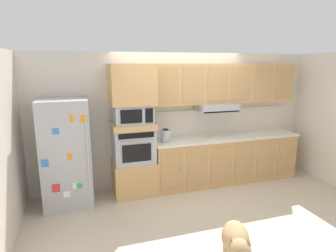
{
  "coord_description": "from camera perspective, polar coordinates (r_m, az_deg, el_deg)",
  "views": [
    {
      "loc": [
        -1.83,
        -4.04,
        2.3
      ],
      "look_at": [
        -0.44,
        0.32,
        1.3
      ],
      "focal_mm": 30.54,
      "sensor_mm": 36.0,
      "label": 1
    }
  ],
  "objects": [
    {
      "name": "ground_plane",
      "position": [
        4.99,
        6.15,
        -15.14
      ],
      "size": [
        9.6,
        9.6,
        0.0
      ],
      "primitive_type": "plane",
      "color": "beige"
    },
    {
      "name": "back_kitchen_wall",
      "position": [
        5.56,
        1.86,
        1.47
      ],
      "size": [
        6.2,
        0.12,
        2.5
      ],
      "primitive_type": "cube",
      "color": "beige",
      "rests_on": "ground"
    },
    {
      "name": "side_panel_left",
      "position": [
        4.29,
        -30.21,
        -3.54
      ],
      "size": [
        0.12,
        7.1,
        2.5
      ],
      "primitive_type": "cube",
      "color": "beige",
      "rests_on": "ground"
    },
    {
      "name": "refrigerator",
      "position": [
        4.93,
        -19.67,
        -5.11
      ],
      "size": [
        0.76,
        0.73,
        1.76
      ],
      "color": "#ADADB2",
      "rests_on": "ground"
    },
    {
      "name": "oven_base_cabinet",
      "position": [
        5.26,
        -6.74,
        -10.06
      ],
      "size": [
        0.74,
        0.62,
        0.6
      ],
      "primitive_type": "cube",
      "color": "tan",
      "rests_on": "ground"
    },
    {
      "name": "built_in_oven",
      "position": [
        5.06,
        -6.91,
        -3.78
      ],
      "size": [
        0.7,
        0.62,
        0.6
      ],
      "color": "#A8AAAF",
      "rests_on": "oven_base_cabinet"
    },
    {
      "name": "appliance_mid_shelf",
      "position": [
        4.98,
        -7.02,
        0.1
      ],
      "size": [
        0.74,
        0.62,
        0.1
      ],
      "primitive_type": "cube",
      "color": "tan",
      "rests_on": "built_in_oven"
    },
    {
      "name": "microwave",
      "position": [
        4.94,
        -7.08,
        2.47
      ],
      "size": [
        0.64,
        0.54,
        0.32
      ],
      "color": "#A8AAAF",
      "rests_on": "appliance_mid_shelf"
    },
    {
      "name": "appliance_upper_cabinet",
      "position": [
        4.88,
        -7.24,
        8.27
      ],
      "size": [
        0.74,
        0.62,
        0.68
      ],
      "primitive_type": "cube",
      "color": "tan",
      "rests_on": "microwave"
    },
    {
      "name": "lower_cabinet_run",
      "position": [
        5.81,
        11.34,
        -6.57
      ],
      "size": [
        2.92,
        0.63,
        0.88
      ],
      "color": "tan",
      "rests_on": "ground"
    },
    {
      "name": "countertop_slab",
      "position": [
        5.68,
        11.51,
        -2.17
      ],
      "size": [
        2.96,
        0.64,
        0.04
      ],
      "primitive_type": "cube",
      "color": "silver",
      "rests_on": "lower_cabinet_run"
    },
    {
      "name": "backsplash_panel",
      "position": [
        5.87,
        10.27,
        1.05
      ],
      "size": [
        2.96,
        0.02,
        0.5
      ],
      "primitive_type": "cube",
      "color": "silver",
      "rests_on": "countertop_slab"
    },
    {
      "name": "upper_cabinet_with_hood",
      "position": [
        5.62,
        11.23,
        8.06
      ],
      "size": [
        2.92,
        0.48,
        0.88
      ],
      "color": "tan",
      "rests_on": "backsplash_panel"
    },
    {
      "name": "screwdriver",
      "position": [
        5.54,
        8.15,
        -2.04
      ],
      "size": [
        0.16,
        0.15,
        0.03
      ],
      "color": "yellow",
      "rests_on": "countertop_slab"
    },
    {
      "name": "electric_kettle",
      "position": [
        5.12,
        -0.49,
        -1.96
      ],
      "size": [
        0.17,
        0.17,
        0.24
      ],
      "color": "#A8AAAF",
      "rests_on": "countertop_slab"
    },
    {
      "name": "dog",
      "position": [
        3.43,
        13.41,
        -21.54
      ],
      "size": [
        0.52,
        0.9,
        0.63
      ],
      "rotation": [
        0.0,
        0.0,
        -2.02
      ],
      "color": "tan",
      "rests_on": "ground"
    }
  ]
}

